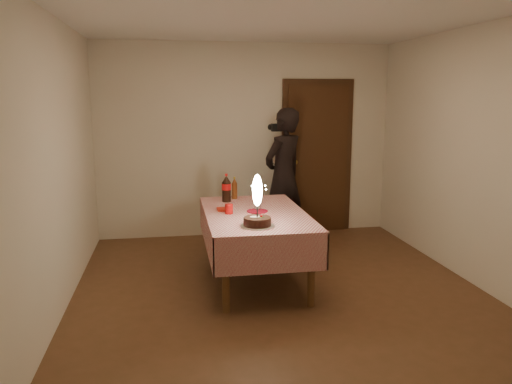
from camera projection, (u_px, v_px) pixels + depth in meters
ground at (281, 295)px, 4.85m from camera, size 4.00×4.50×0.01m
room_shell at (285, 123)px, 4.61m from camera, size 4.04×4.54×2.62m
dining_table at (255, 222)px, 5.12m from camera, size 1.02×1.72×0.73m
birthday_cake at (257, 212)px, 4.54m from camera, size 0.32×0.32×0.48m
red_plate at (257, 211)px, 5.13m from camera, size 0.22×0.22×0.01m
red_cup at (229, 209)px, 5.03m from camera, size 0.08×0.08×0.10m
clear_cup at (258, 206)px, 5.17m from camera, size 0.07×0.07×0.09m
napkin_stack at (225, 209)px, 5.19m from camera, size 0.15×0.15×0.02m
cola_bottle at (226, 188)px, 5.58m from camera, size 0.10×0.10×0.32m
amber_bottle_left at (234, 189)px, 5.75m from camera, size 0.06×0.06×0.25m
photographer at (284, 176)px, 6.49m from camera, size 0.76×0.72×1.75m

